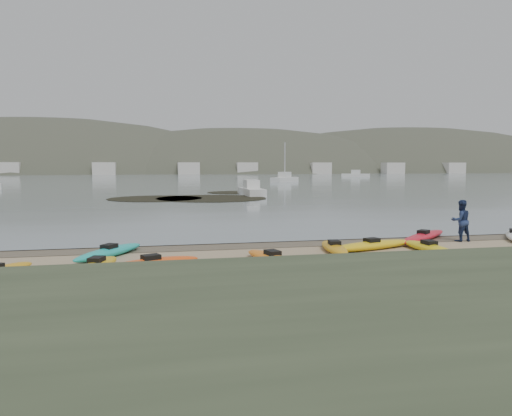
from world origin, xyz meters
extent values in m
plane|color=tan|center=(0.00, 0.00, 0.00)|extent=(600.00, 600.00, 0.00)
plane|color=brown|center=(0.00, -0.30, 0.00)|extent=(60.00, 60.00, 0.00)
plane|color=slate|center=(0.00, 300.00, 0.01)|extent=(1200.00, 1200.00, 0.00)
ellipsoid|color=yellow|center=(5.97, -3.55, 0.17)|extent=(0.89, 3.25, 0.34)
ellipsoid|color=#1BADA6|center=(-5.85, -1.91, 0.17)|extent=(2.64, 3.53, 0.34)
ellipsoid|color=orange|center=(-0.39, -4.42, 0.17)|extent=(1.55, 3.46, 0.34)
ellipsoid|color=red|center=(7.36, -0.80, 0.17)|extent=(4.13, 3.57, 0.34)
ellipsoid|color=#F25015|center=(-4.39, -4.40, 0.17)|extent=(3.40, 1.95, 0.34)
ellipsoid|color=yellow|center=(4.09, -2.55, 0.17)|extent=(4.35, 1.99, 0.34)
ellipsoid|color=gold|center=(-6.05, -4.43, 0.17)|extent=(1.52, 2.98, 0.34)
ellipsoid|color=orange|center=(2.44, -2.81, 0.17)|extent=(1.09, 3.15, 0.34)
ellipsoid|color=#86BA25|center=(-3.47, -6.03, 0.17)|extent=(1.38, 3.84, 0.34)
imported|color=navy|center=(8.80, -1.36, 0.90)|extent=(0.89, 0.69, 1.81)
cylinder|color=black|center=(-3.81, 28.47, 0.03)|extent=(9.13, 9.13, 0.04)
cylinder|color=black|center=(1.54, 27.68, 0.03)|extent=(10.77, 10.77, 0.04)
cylinder|color=black|center=(5.40, 37.11, 0.03)|extent=(6.32, 6.32, 0.04)
cube|color=silver|center=(6.34, 31.69, 0.45)|extent=(1.91, 6.42, 0.89)
cube|color=silver|center=(20.72, 70.29, 0.51)|extent=(6.57, 6.58, 1.02)
cube|color=silver|center=(48.82, 102.01, 0.51)|extent=(7.39, 5.01, 1.01)
ellipsoid|color=#384235|center=(-45.00, 195.00, -18.00)|extent=(220.00, 120.00, 80.00)
ellipsoid|color=#384235|center=(35.00, 190.00, -15.30)|extent=(200.00, 110.00, 68.00)
ellipsoid|color=#384235|center=(120.00, 200.00, -17.10)|extent=(230.00, 130.00, 76.00)
cube|color=beige|center=(-42.00, 145.00, 2.00)|extent=(7.00, 5.00, 4.00)
cube|color=beige|center=(-18.00, 145.00, 2.00)|extent=(7.00, 5.00, 4.00)
cube|color=beige|center=(6.00, 145.00, 2.00)|extent=(7.00, 5.00, 4.00)
cube|color=beige|center=(30.00, 145.00, 2.00)|extent=(7.00, 5.00, 4.00)
cube|color=beige|center=(54.00, 145.00, 2.00)|extent=(7.00, 5.00, 4.00)
cube|color=beige|center=(78.00, 145.00, 2.00)|extent=(7.00, 5.00, 4.00)
cube|color=beige|center=(102.00, 145.00, 2.00)|extent=(7.00, 5.00, 4.00)
camera|label=1|loc=(-4.42, -20.47, 3.33)|focal=35.00mm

